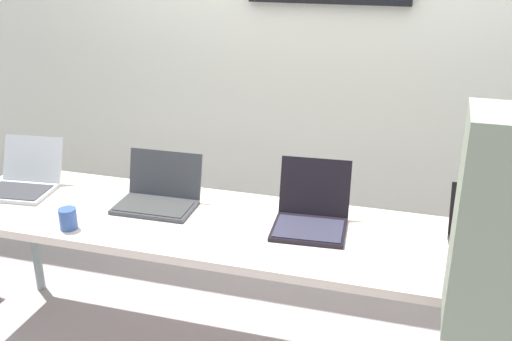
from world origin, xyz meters
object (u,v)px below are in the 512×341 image
laptop_station_1 (159,194)px  laptop_station_3 (490,237)px  workbench (270,238)px  laptop_station_0 (24,179)px  laptop_station_2 (311,213)px  coffee_mug (68,219)px

laptop_station_1 → laptop_station_3: size_ratio=1.12×
workbench → laptop_station_1: bearing=170.7°
laptop_station_0 → laptop_station_3: (2.28, 0.01, -0.00)m
workbench → laptop_station_3: laptop_station_3 is taller
workbench → laptop_station_1: 0.61m
workbench → laptop_station_1: (-0.59, 0.10, 0.10)m
laptop_station_2 → coffee_mug: (-1.04, -0.34, -0.01)m
workbench → coffee_mug: size_ratio=32.53×
laptop_station_2 → coffee_mug: 1.10m
workbench → coffee_mug: coffee_mug is taller
workbench → laptop_station_1: size_ratio=8.24×
workbench → laptop_station_2: 0.22m
workbench → laptop_station_2: laptop_station_2 is taller
laptop_station_1 → coffee_mug: size_ratio=3.95×
laptop_station_1 → laptop_station_3: (1.52, -0.01, -0.00)m
laptop_station_0 → coffee_mug: laptop_station_0 is taller
workbench → laptop_station_1: laptop_station_1 is taller
laptop_station_0 → laptop_station_3: bearing=0.4°
laptop_station_2 → coffee_mug: bearing=-161.8°
laptop_station_3 → coffee_mug: bearing=-169.4°
laptop_station_3 → coffee_mug: 1.84m
laptop_station_0 → coffee_mug: bearing=-34.7°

